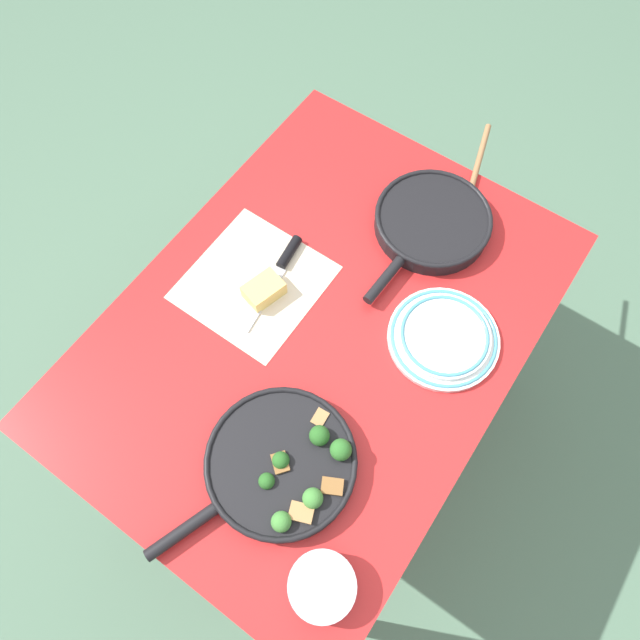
% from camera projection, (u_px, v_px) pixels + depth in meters
% --- Properties ---
extents(ground_plane, '(14.00, 14.00, 0.00)m').
position_uv_depth(ground_plane, '(320.00, 416.00, 1.94)').
color(ground_plane, '#51755B').
extents(dining_table_red, '(1.13, 0.82, 0.76)m').
position_uv_depth(dining_table_red, '(320.00, 340.00, 1.33)').
color(dining_table_red, red).
rests_on(dining_table_red, ground_plane).
extents(skillet_broccoli, '(0.43, 0.30, 0.07)m').
position_uv_depth(skillet_broccoli, '(282.00, 465.00, 1.10)').
color(skillet_broccoli, black).
rests_on(skillet_broccoli, dining_table_red).
extents(skillet_eggs, '(0.40, 0.27, 0.05)m').
position_uv_depth(skillet_eggs, '(432.00, 222.00, 1.33)').
color(skillet_eggs, black).
rests_on(skillet_eggs, dining_table_red).
extents(wooden_spoon, '(0.34, 0.12, 0.02)m').
position_uv_depth(wooden_spoon, '(471.00, 190.00, 1.39)').
color(wooden_spoon, '#996B42').
rests_on(wooden_spoon, dining_table_red).
extents(parchment_sheet, '(0.29, 0.29, 0.00)m').
position_uv_depth(parchment_sheet, '(254.00, 283.00, 1.29)').
color(parchment_sheet, beige).
rests_on(parchment_sheet, dining_table_red).
extents(grater_knife, '(0.26, 0.06, 0.02)m').
position_uv_depth(grater_knife, '(279.00, 269.00, 1.30)').
color(grater_knife, silver).
rests_on(grater_knife, dining_table_red).
extents(cheese_block, '(0.10, 0.08, 0.04)m').
position_uv_depth(cheese_block, '(264.00, 290.00, 1.26)').
color(cheese_block, '#EACC66').
rests_on(cheese_block, dining_table_red).
extents(dinner_plate_stack, '(0.24, 0.24, 0.03)m').
position_uv_depth(dinner_plate_stack, '(444.00, 337.00, 1.22)').
color(dinner_plate_stack, white).
rests_on(dinner_plate_stack, dining_table_red).
extents(prep_bowl_steel, '(0.12, 0.12, 0.05)m').
position_uv_depth(prep_bowl_steel, '(322.00, 586.00, 1.01)').
color(prep_bowl_steel, '#B7B7BC').
rests_on(prep_bowl_steel, dining_table_red).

